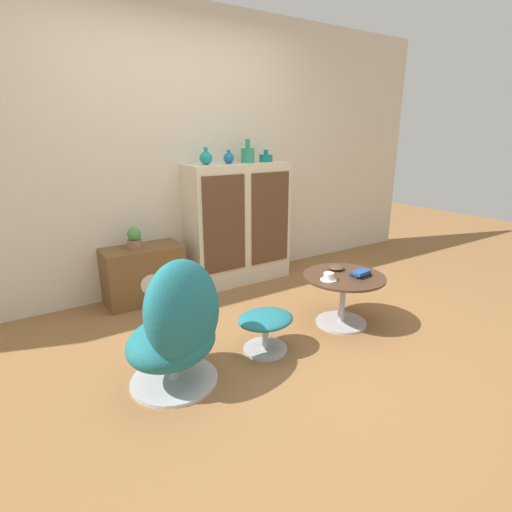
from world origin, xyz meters
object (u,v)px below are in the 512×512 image
at_px(ottoman, 266,324).
at_px(vase_leftmost, 206,158).
at_px(teacup, 329,277).
at_px(vase_rightmost, 266,158).
at_px(vase_inner_right, 248,155).
at_px(sideboard, 238,224).
at_px(egg_chair, 178,328).
at_px(vase_inner_left, 229,158).
at_px(bowl, 336,268).
at_px(book_stack, 361,274).
at_px(tv_console, 144,274).
at_px(coffee_table, 343,291).
at_px(potted_plant, 134,238).

bearing_deg(ottoman, vase_leftmost, 79.50).
bearing_deg(teacup, vase_rightmost, 75.58).
bearing_deg(vase_inner_right, vase_leftmost, 180.00).
relative_size(sideboard, teacup, 9.69).
bearing_deg(sideboard, vase_rightmost, 0.65).
xyz_separation_m(egg_chair, vase_leftmost, (0.91, 1.38, 0.88)).
distance_m(vase_inner_left, bowl, 1.48).
bearing_deg(book_stack, bowl, 100.94).
height_order(tv_console, teacup, tv_console).
height_order(vase_leftmost, vase_inner_left, vase_leftmost).
relative_size(vase_rightmost, bowl, 1.05).
distance_m(ottoman, coffee_table, 0.75).
bearing_deg(teacup, coffee_table, 3.12).
xyz_separation_m(tv_console, coffee_table, (1.17, -1.34, 0.03)).
height_order(ottoman, vase_inner_left, vase_inner_left).
relative_size(egg_chair, vase_leftmost, 5.30).
distance_m(sideboard, potted_plant, 1.05).
bearing_deg(vase_inner_left, bowl, -75.50).
distance_m(ottoman, vase_leftmost, 1.72).
bearing_deg(vase_leftmost, bowl, -65.31).
height_order(vase_inner_left, bowl, vase_inner_left).
height_order(vase_leftmost, potted_plant, vase_leftmost).
bearing_deg(tv_console, coffee_table, -48.92).
bearing_deg(coffee_table, tv_console, 131.08).
xyz_separation_m(tv_console, vase_inner_right, (1.12, -0.01, 1.02)).
xyz_separation_m(vase_inner_left, potted_plant, (-0.96, 0.01, -0.65)).
distance_m(coffee_table, potted_plant, 1.84).
bearing_deg(vase_inner_right, tv_console, 179.61).
xyz_separation_m(tv_console, vase_inner_left, (0.91, -0.01, 1.00)).
height_order(sideboard, tv_console, sideboard).
distance_m(sideboard, ottoman, 1.51).
height_order(tv_console, bowl, tv_console).
bearing_deg(vase_rightmost, vase_inner_left, 180.00).
height_order(sideboard, vase_inner_right, vase_inner_right).
relative_size(vase_leftmost, vase_inner_right, 0.69).
bearing_deg(bowl, egg_chair, -172.71).
height_order(coffee_table, teacup, teacup).
bearing_deg(vase_leftmost, egg_chair, -123.31).
height_order(vase_inner_right, bowl, vase_inner_right).
relative_size(vase_leftmost, teacup, 1.25).
height_order(sideboard, bowl, sideboard).
xyz_separation_m(sideboard, vase_leftmost, (-0.33, 0.00, 0.66)).
distance_m(vase_leftmost, vase_rightmost, 0.67).
distance_m(ottoman, potted_plant, 1.48).
height_order(sideboard, teacup, sideboard).
bearing_deg(bowl, vase_inner_left, 104.50).
xyz_separation_m(sideboard, coffee_table, (0.17, -1.33, -0.32)).
bearing_deg(vase_rightmost, book_stack, -93.18).
bearing_deg(teacup, tv_console, 126.34).
relative_size(ottoman, vase_inner_left, 3.17).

